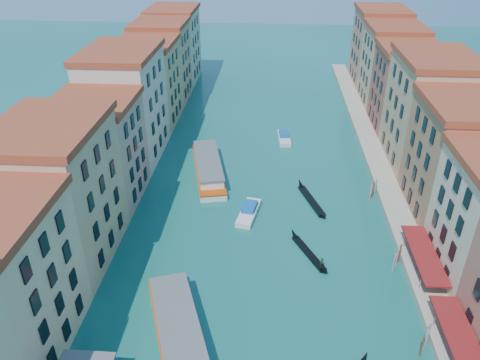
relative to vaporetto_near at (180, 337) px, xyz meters
The scene contains 11 objects.
left_bank_palazzos 44.90m from the vaporetto_near, 114.41° to the left, with size 12.80×128.40×21.00m.
right_bank_palazzos 56.00m from the vaporetto_near, 47.00° to the left, with size 12.80×128.40×21.00m.
quay 50.27m from the vaporetto_near, 53.68° to the left, with size 4.00×140.00×1.00m, color #AA9E89.
restaurant_awnings 30.04m from the vaporetto_near, ahead, with size 3.20×44.55×3.12m.
mooring_poles_right 27.21m from the vaporetto_near, ahead, with size 1.44×54.24×3.20m.
vaporetto_near is the anchor object (origin of this frame).
vaporetto_far 39.77m from the vaporetto_near, 92.80° to the left, with size 8.77×20.56×2.98m.
gondola_fore 22.95m from the vaporetto_near, 48.54° to the left, with size 5.48×10.01×2.15m.
gondola_far 35.37m from the vaporetto_near, 62.42° to the left, with size 4.81×11.96×1.75m.
motorboat_mid 27.34m from the vaporetto_near, 76.85° to the left, with size 3.84×8.05×1.60m.
motorboat_far 56.95m from the vaporetto_near, 77.64° to the left, with size 2.88×7.58×1.54m.
Camera 1 is at (1.32, -10.97, 41.96)m, focal length 35.00 mm.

